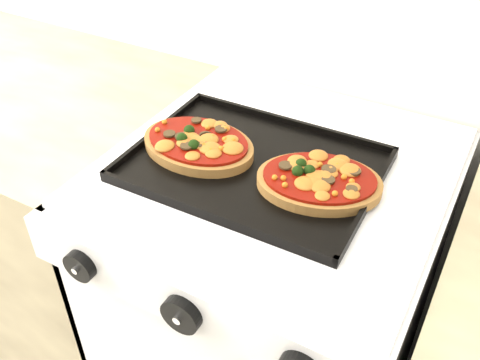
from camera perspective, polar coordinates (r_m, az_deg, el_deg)
The scene contains 7 objects.
stove at distance 1.28m, azimuth 3.26°, elevation -14.79°, with size 0.60×0.60×0.91m, color silver.
control_panel at distance 0.81m, azimuth -6.01°, elevation -12.88°, with size 0.60×0.02×0.09m, color silver.
knob_left at distance 0.89m, azimuth -16.70°, elevation -8.80°, with size 0.05×0.05×0.02m, color black.
knob_center at distance 0.79m, azimuth -6.27°, elevation -14.11°, with size 0.06×0.06×0.02m, color black.
baking_tray at distance 0.94m, azimuth 1.49°, elevation 1.73°, with size 0.43×0.32×0.02m, color black.
pizza_left at distance 0.97m, azimuth -4.49°, elevation 3.98°, with size 0.22×0.16×0.03m, color #A57138, non-canonical shape.
pizza_right at distance 0.89m, azimuth 8.45°, elevation -0.01°, with size 0.21×0.15×0.03m, color #A57138, non-canonical shape.
Camera 1 is at (0.30, 0.99, 1.48)m, focal length 40.00 mm.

